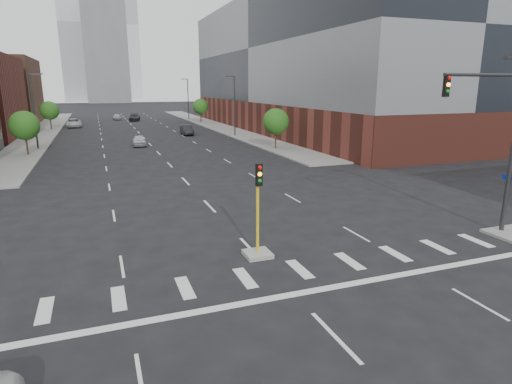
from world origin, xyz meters
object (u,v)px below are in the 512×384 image
car_mid_right (187,130)px  car_distant (117,117)px  median_traffic_signal (258,237)px  mast_arm_signal (503,128)px  car_near_left (139,141)px  car_far_left (74,123)px  car_deep_right (134,117)px

car_mid_right → car_distant: bearing=106.4°
median_traffic_signal → mast_arm_signal: 13.53m
median_traffic_signal → mast_arm_signal: size_ratio=0.48×
mast_arm_signal → car_near_left: 44.17m
median_traffic_signal → car_mid_right: bearing=82.2°
car_far_left → car_deep_right: 16.53m
mast_arm_signal → car_deep_right: 84.03m
car_far_left → car_deep_right: car_far_left is taller
mast_arm_signal → car_near_left: bearing=108.8°
car_mid_right → car_deep_right: size_ratio=0.89×
mast_arm_signal → car_mid_right: (-5.73, 51.98, -4.88)m
car_distant → median_traffic_signal: bearing=-91.4°
car_near_left → car_deep_right: car_deep_right is taller
car_mid_right → car_far_left: car_far_left is taller
mast_arm_signal → median_traffic_signal: bearing=173.4°
mast_arm_signal → car_distant: 88.78m
mast_arm_signal → car_near_left: (-14.11, 41.56, -4.95)m
car_mid_right → car_far_left: size_ratio=0.81×
car_near_left → median_traffic_signal: bearing=-85.4°
car_distant → car_far_left: bearing=-121.3°
median_traffic_signal → car_far_left: bearing=98.5°
median_traffic_signal → car_deep_right: (1.50, 81.68, -0.21)m
car_distant → car_near_left: bearing=-92.1°
median_traffic_signal → car_near_left: median_traffic_signal is taller
car_mid_right → car_far_left: bearing=133.7°
car_mid_right → car_far_left: (-17.39, 19.81, 0.03)m
car_near_left → car_mid_right: bearing=53.6°
car_far_left → median_traffic_signal: bearing=-84.9°
car_deep_right → car_near_left: bearing=-84.2°
median_traffic_signal → car_far_left: (-10.50, 70.31, -0.17)m
car_mid_right → median_traffic_signal: bearing=-95.4°
mast_arm_signal → car_deep_right: bearing=97.6°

